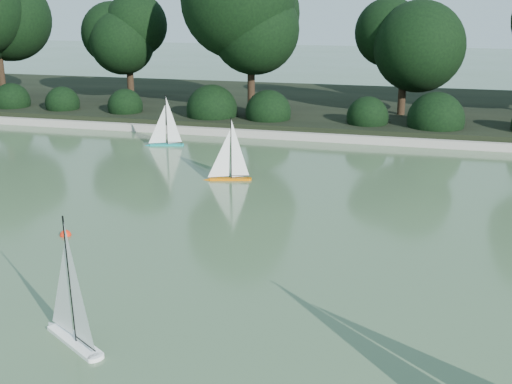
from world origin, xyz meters
TOP-DOWN VIEW (x-y plane):
  - ground at (0.00, 0.00)m, footprint 80.00×80.00m
  - pond_coping at (0.00, 9.00)m, footprint 40.00×0.35m
  - far_bank at (0.00, 13.00)m, footprint 40.00×8.00m
  - tree_line at (1.23, 11.44)m, footprint 26.31×3.93m
  - shrub_hedge at (0.00, 9.90)m, footprint 29.10×1.10m
  - sailboat_white_a at (-1.72, -0.91)m, footprint 0.96×0.68m
  - sailboat_orange at (-1.95, 5.11)m, footprint 0.92×0.38m
  - sailboat_teal at (-4.21, 7.53)m, footprint 0.92×0.37m
  - race_buoy at (-3.33, 1.72)m, footprint 0.17×0.17m

SIDE VIEW (x-z plane):
  - ground at x=0.00m, z-range 0.00..0.00m
  - race_buoy at x=-3.33m, z-range -0.08..0.08m
  - pond_coping at x=0.00m, z-range 0.00..0.18m
  - far_bank at x=0.00m, z-range 0.00..0.30m
  - sailboat_teal at x=-4.21m, z-range -0.43..0.83m
  - sailboat_orange at x=-1.95m, z-range -0.43..0.83m
  - sailboat_white_a at x=-1.72m, z-range -0.50..0.95m
  - shrub_hedge at x=0.00m, z-range -0.10..1.00m
  - tree_line at x=1.23m, z-range 0.45..4.83m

